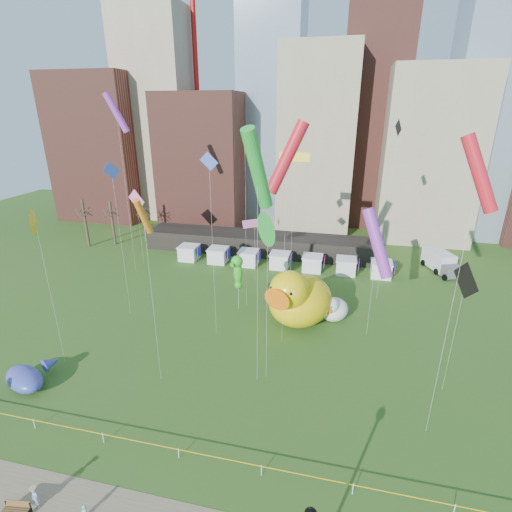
% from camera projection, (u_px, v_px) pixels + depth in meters
% --- Properties ---
extents(ground, '(160.00, 160.00, 0.00)m').
position_uv_depth(ground, '(179.00, 458.00, 27.32)').
color(ground, '#2E581B').
rests_on(ground, ground).
extents(skyline, '(101.00, 23.00, 68.00)m').
position_uv_depth(skyline, '(311.00, 117.00, 74.56)').
color(skyline, brown).
rests_on(skyline, ground).
extents(pavilion, '(38.00, 6.00, 3.20)m').
position_uv_depth(pavilion, '(257.00, 243.00, 65.74)').
color(pavilion, black).
rests_on(pavilion, ground).
extents(vendor_tents, '(33.24, 2.80, 2.40)m').
position_uv_depth(vendor_tents, '(280.00, 261.00, 59.40)').
color(vendor_tents, white).
rests_on(vendor_tents, ground).
extents(bare_trees, '(8.44, 6.44, 8.50)m').
position_uv_depth(bare_trees, '(113.00, 222.00, 69.09)').
color(bare_trees, '#382B21').
rests_on(bare_trees, ground).
extents(caution_tape, '(50.00, 0.06, 0.90)m').
position_uv_depth(caution_tape, '(178.00, 451.00, 27.08)').
color(caution_tape, white).
rests_on(caution_tape, ground).
extents(big_duck, '(9.50, 10.37, 7.23)m').
position_uv_depth(big_duck, '(298.00, 298.00, 43.01)').
color(big_duck, yellow).
rests_on(big_duck, ground).
extents(small_duck, '(4.37, 4.79, 3.34)m').
position_uv_depth(small_duck, '(333.00, 309.00, 44.47)').
color(small_duck, white).
rests_on(small_duck, ground).
extents(seahorse_green, '(1.81, 2.05, 7.06)m').
position_uv_depth(seahorse_green, '(238.00, 270.00, 45.63)').
color(seahorse_green, silver).
rests_on(seahorse_green, ground).
extents(seahorse_purple, '(1.57, 1.79, 4.92)m').
position_uv_depth(seahorse_purple, '(291.00, 295.00, 43.57)').
color(seahorse_purple, silver).
rests_on(seahorse_purple, ground).
extents(whale_inflatable, '(5.22, 5.71, 2.04)m').
position_uv_depth(whale_inflatable, '(26.00, 377.00, 34.05)').
color(whale_inflatable, '#52389A').
rests_on(whale_inflatable, ground).
extents(park_bench, '(1.66, 0.75, 0.82)m').
position_uv_depth(park_bench, '(17.00, 507.00, 23.48)').
color(park_bench, brown).
rests_on(park_bench, footpath).
extents(box_truck, '(4.83, 7.37, 2.95)m').
position_uv_depth(box_truck, '(440.00, 262.00, 58.09)').
color(box_truck, silver).
rests_on(box_truck, ground).
extents(woman, '(0.64, 0.51, 1.55)m').
position_uv_depth(woman, '(35.00, 498.00, 23.70)').
color(woman, silver).
rests_on(woman, footpath).
extents(toddler, '(0.38, 0.32, 0.93)m').
position_uv_depth(toddler, '(85.00, 511.00, 23.23)').
color(toddler, white).
rests_on(toddler, footpath).
extents(kite_0, '(3.99, 2.35, 22.36)m').
position_uv_depth(kite_0, '(287.00, 158.00, 34.05)').
color(kite_0, silver).
rests_on(kite_0, ground).
extents(kite_1, '(3.06, 2.50, 9.11)m').
position_uv_depth(kite_1, '(255.00, 223.00, 52.19)').
color(kite_1, silver).
rests_on(kite_1, ground).
extents(kite_2, '(1.25, 2.74, 12.08)m').
position_uv_depth(kite_2, '(466.00, 282.00, 30.19)').
color(kite_2, silver).
rests_on(kite_2, ground).
extents(kite_3, '(1.70, 2.41, 15.59)m').
position_uv_depth(kite_3, '(268.00, 229.00, 30.42)').
color(kite_3, silver).
rests_on(kite_3, ground).
extents(kite_4, '(1.54, 1.99, 15.35)m').
position_uv_depth(kite_4, '(35.00, 222.00, 32.43)').
color(kite_4, silver).
rests_on(kite_4, ground).
extents(kite_5, '(1.78, 0.16, 19.46)m').
position_uv_depth(kite_5, '(209.00, 171.00, 36.13)').
color(kite_5, silver).
rests_on(kite_5, ground).
extents(kite_6, '(0.73, 1.83, 16.88)m').
position_uv_depth(kite_6, '(143.00, 217.00, 29.79)').
color(kite_6, silver).
rests_on(kite_6, ground).
extents(kite_7, '(3.16, 1.47, 25.20)m').
position_uv_depth(kite_7, '(116.00, 113.00, 50.13)').
color(kite_7, silver).
rests_on(kite_7, ground).
extents(kite_8, '(2.83, 1.62, 21.95)m').
position_uv_depth(kite_8, '(479.00, 174.00, 22.51)').
color(kite_8, silver).
rests_on(kite_8, ground).
extents(kite_9, '(3.07, 0.91, 11.91)m').
position_uv_depth(kite_9, '(137.00, 200.00, 57.76)').
color(kite_9, silver).
rests_on(kite_9, ground).
extents(kite_10, '(0.53, 1.78, 22.10)m').
position_uv_depth(kite_10, '(397.00, 137.00, 42.73)').
color(kite_10, silver).
rests_on(kite_10, ground).
extents(kite_11, '(2.14, 3.89, 22.16)m').
position_uv_depth(kite_11, '(257.00, 170.00, 28.39)').
color(kite_11, silver).
rests_on(kite_11, ground).
extents(kite_12, '(3.89, 0.62, 18.07)m').
position_uv_depth(kite_12, '(294.00, 158.00, 47.88)').
color(kite_12, silver).
rests_on(kite_12, ground).
extents(kite_13, '(0.90, 1.79, 18.05)m').
position_uv_depth(kite_13, '(112.00, 176.00, 40.57)').
color(kite_13, silver).
rests_on(kite_13, ground).
extents(kite_14, '(0.67, 1.95, 20.21)m').
position_uv_depth(kite_14, '(245.00, 155.00, 41.77)').
color(kite_14, silver).
rests_on(kite_14, ground).
extents(kite_15, '(4.03, 3.35, 14.11)m').
position_uv_depth(kite_15, '(377.00, 243.00, 38.35)').
color(kite_15, silver).
rests_on(kite_15, ground).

